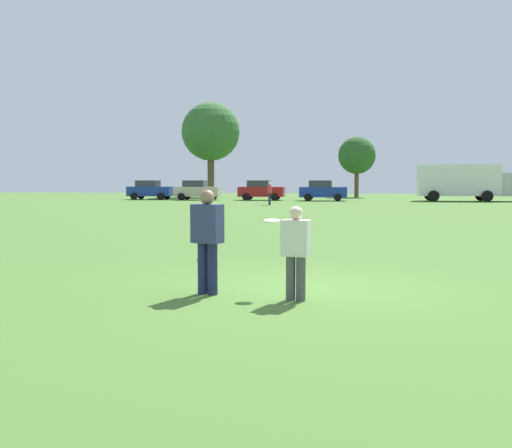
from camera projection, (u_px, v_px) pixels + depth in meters
The scene contains 13 objects.
ground_plane at pixel (307, 287), 10.71m from camera, with size 148.09×148.09×0.00m, color #47702D.
player_thrower at pixel (207, 236), 10.00m from camera, with size 0.55×0.42×1.72m.
player_defender at pixel (296, 248), 9.49m from camera, with size 0.47×0.33×1.47m.
frisbee at pixel (272, 221), 10.04m from camera, with size 0.27×0.27×0.06m.
traffic_cone at pixel (205, 250), 14.36m from camera, with size 0.32×0.32×0.48m.
parked_car_near_left at pixel (150, 190), 58.32m from camera, with size 4.20×2.23×1.82m.
parked_car_mid_left at pixel (197, 190), 56.94m from camera, with size 4.20×2.23×1.82m.
parked_car_center at pixel (261, 190), 56.42m from camera, with size 4.20×2.23×1.82m.
parked_car_mid_right at pixel (323, 190), 54.68m from camera, with size 4.20×2.23×1.82m.
box_truck at pixel (465, 181), 53.67m from camera, with size 8.51×3.03×3.18m.
bystander_sideline_watcher at pixel (270, 192), 45.56m from camera, with size 0.30×0.48×1.70m.
tree_west_maple at pixel (211, 132), 66.39m from camera, with size 6.30×6.30×10.24m.
tree_center_elm at pixel (357, 156), 65.49m from camera, with size 3.98×3.98×6.47m.
Camera 1 is at (0.75, -10.61, 1.88)m, focal length 43.05 mm.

